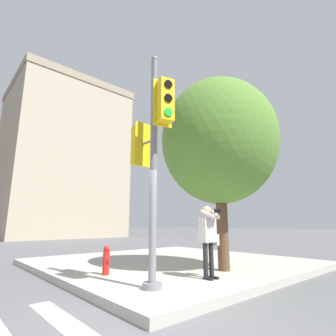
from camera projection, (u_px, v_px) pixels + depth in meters
name	position (u px, v px, depth m)	size (l,w,h in m)	color
ground_plane	(155.00, 315.00, 4.13)	(160.00, 160.00, 0.00)	#5B5B5E
sidewalk_corner	(172.00, 263.00, 8.98)	(8.00, 8.00, 0.18)	#ADA89E
traffic_signal_pole	(152.00, 146.00, 5.58)	(0.52, 1.39, 5.02)	slate
person_photographer	(208.00, 234.00, 6.15)	(0.58, 0.54, 1.65)	black
street_tree	(219.00, 141.00, 7.75)	(3.38, 3.38, 5.49)	brown
fire_hydrant	(106.00, 260.00, 6.47)	(0.17, 0.23, 0.69)	red
building_right	(62.00, 162.00, 30.73)	(11.93, 11.67, 17.12)	tan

